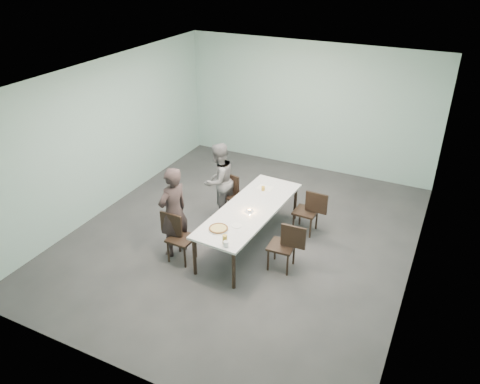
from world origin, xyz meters
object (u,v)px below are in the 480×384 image
at_px(table, 250,211).
at_px(pizza, 218,228).
at_px(chair_near_left, 177,234).
at_px(chair_far_right, 310,209).
at_px(chair_far_left, 235,192).
at_px(tealight, 250,211).
at_px(diner_far, 219,180).
at_px(side_plate, 237,226).
at_px(beer_glass, 225,239).
at_px(water_tumbler, 226,244).
at_px(chair_near_right, 286,244).
at_px(amber_tumbler, 263,188).
at_px(diner_near, 173,212).

xyz_separation_m(table, pizza, (-0.17, -0.85, 0.08)).
bearing_deg(chair_near_left, chair_far_right, 46.88).
distance_m(chair_far_left, tealight, 1.23).
bearing_deg(diner_far, side_plate, 54.02).
xyz_separation_m(chair_far_left, beer_glass, (0.82, -1.97, 0.32)).
bearing_deg(water_tumbler, pizza, 131.53).
distance_m(chair_far_left, chair_near_right, 1.99).
height_order(table, diner_far, diner_far).
relative_size(chair_near_right, amber_tumbler, 10.88).
bearing_deg(diner_far, chair_near_right, 74.99).
bearing_deg(table, chair_near_left, -134.44).
distance_m(chair_far_right, water_tumbler, 2.20).
relative_size(chair_far_left, beer_glass, 5.80).
bearing_deg(beer_glass, table, 95.41).
bearing_deg(beer_glass, pizza, 132.40).
relative_size(diner_far, amber_tumbler, 19.14).
height_order(chair_near_right, diner_far, diner_far).
bearing_deg(pizza, chair_far_right, 59.03).
distance_m(diner_near, amber_tumbler, 1.83).
bearing_deg(side_plate, beer_glass, -83.49).
height_order(chair_far_right, water_tumbler, chair_far_right).
bearing_deg(beer_glass, diner_far, 120.95).
distance_m(chair_near_left, chair_near_right, 1.86).
xyz_separation_m(chair_far_left, water_tumbler, (0.87, -2.04, 0.29)).
distance_m(water_tumbler, amber_tumbler, 1.96).
height_order(diner_far, side_plate, diner_far).
bearing_deg(chair_far_left, chair_near_right, -26.94).
distance_m(chair_near_left, side_plate, 1.06).
relative_size(table, beer_glass, 17.63).
bearing_deg(tealight, diner_near, -147.61).
bearing_deg(table, chair_far_left, 130.87).
xyz_separation_m(diner_near, diner_far, (0.07, 1.50, -0.06)).
relative_size(chair_near_right, diner_far, 0.57).
relative_size(chair_far_left, tealight, 15.54).
distance_m(chair_far_right, beer_glass, 2.16).
bearing_deg(pizza, table, 78.66).
distance_m(pizza, water_tumbler, 0.50).
distance_m(diner_near, tealight, 1.32).
bearing_deg(pizza, side_plate, 46.54).
height_order(chair_far_right, diner_near, diner_near).
distance_m(pizza, side_plate, 0.32).
relative_size(table, tealight, 47.23).
relative_size(water_tumbler, tealight, 1.61).
bearing_deg(water_tumbler, diner_far, 121.19).
bearing_deg(diner_far, table, 70.59).
relative_size(table, diner_near, 1.60).
bearing_deg(amber_tumbler, chair_near_left, -117.49).
bearing_deg(tealight, chair_near_right, -19.71).
height_order(beer_glass, amber_tumbler, beer_glass).
bearing_deg(side_plate, tealight, 90.37).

